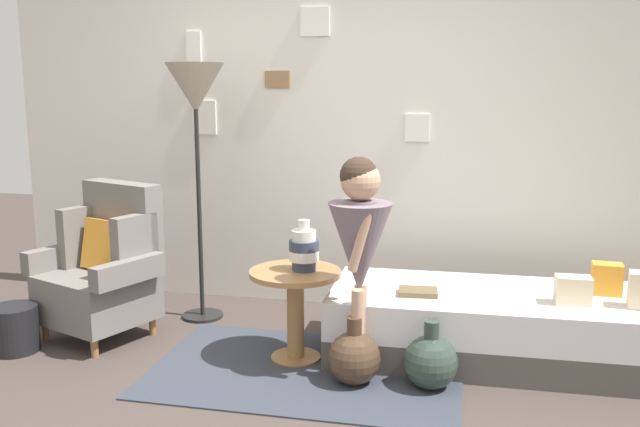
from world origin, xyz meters
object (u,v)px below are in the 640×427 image
(side_table, at_px, (295,297))
(demijohn_near, at_px, (354,357))
(person_child, at_px, (360,238))
(book_on_daybed, at_px, (418,292))
(floor_lamp, at_px, (196,99))
(demijohn_far, at_px, (431,362))
(magazine_basket, at_px, (14,329))
(vase_striped, at_px, (304,249))
(armchair, at_px, (105,268))
(daybed, at_px, (495,326))

(side_table, height_order, demijohn_near, side_table)
(person_child, bearing_deg, book_on_daybed, 47.06)
(side_table, bearing_deg, demijohn_near, -33.31)
(floor_lamp, height_order, demijohn_far, floor_lamp)
(floor_lamp, height_order, magazine_basket, floor_lamp)
(vase_striped, xyz_separation_m, floor_lamp, (-0.86, 0.56, 0.83))
(person_child, distance_m, magazine_basket, 2.18)
(side_table, relative_size, magazine_basket, 1.92)
(vase_striped, bearing_deg, book_on_daybed, 10.05)
(book_on_daybed, bearing_deg, side_table, -169.23)
(person_child, relative_size, book_on_daybed, 5.52)
(armchair, bearing_deg, floor_lamp, 43.58)
(side_table, height_order, person_child, person_child)
(armchair, distance_m, demijohn_far, 2.12)
(daybed, relative_size, person_child, 1.57)
(armchair, relative_size, magazine_basket, 3.46)
(book_on_daybed, relative_size, demijohn_far, 0.59)
(daybed, relative_size, magazine_basket, 6.82)
(demijohn_near, bearing_deg, side_table, 146.69)
(person_child, xyz_separation_m, demijohn_far, (0.39, -0.04, -0.64))
(armchair, height_order, daybed, armchair)
(armchair, xyz_separation_m, book_on_daybed, (1.97, -0.01, -0.02))
(book_on_daybed, distance_m, demijohn_near, 0.56)
(armchair, height_order, demijohn_far, armchair)
(side_table, bearing_deg, magazine_basket, -171.85)
(armchair, height_order, vase_striped, armchair)
(person_child, bearing_deg, armchair, 169.26)
(side_table, height_order, magazine_basket, side_table)
(floor_lamp, relative_size, demijohn_far, 4.63)
(armchair, relative_size, vase_striped, 3.31)
(book_on_daybed, height_order, magazine_basket, book_on_daybed)
(vase_striped, xyz_separation_m, demijohn_far, (0.74, -0.24, -0.51))
(armchair, xyz_separation_m, person_child, (1.68, -0.32, 0.35))
(side_table, bearing_deg, book_on_daybed, 10.77)
(armchair, height_order, side_table, armchair)
(demijohn_near, bearing_deg, magazine_basket, 179.62)
(demijohn_near, bearing_deg, vase_striped, 141.30)
(floor_lamp, bearing_deg, side_table, -35.44)
(side_table, xyz_separation_m, demijohn_far, (0.79, -0.22, -0.23))
(daybed, distance_m, person_child, 1.04)
(book_on_daybed, xyz_separation_m, demijohn_far, (0.10, -0.35, -0.27))
(armchair, bearing_deg, demijohn_far, -9.87)
(vase_striped, relative_size, demijohn_near, 0.79)
(person_child, bearing_deg, side_table, 155.62)
(daybed, distance_m, book_on_daybed, 0.51)
(floor_lamp, relative_size, book_on_daybed, 7.83)
(daybed, xyz_separation_m, vase_striped, (-1.08, -0.24, 0.46))
(demijohn_near, distance_m, demijohn_far, 0.40)
(daybed, distance_m, magazine_basket, 2.86)
(floor_lamp, bearing_deg, person_child, -32.07)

